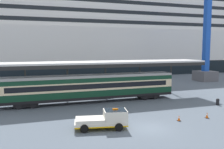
{
  "coord_description": "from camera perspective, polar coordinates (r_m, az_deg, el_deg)",
  "views": [
    {
      "loc": [
        -11.44,
        -21.53,
        8.04
      ],
      "look_at": [
        -0.79,
        9.47,
        4.5
      ],
      "focal_mm": 39.5,
      "sensor_mm": 36.0,
      "label": 1
    }
  ],
  "objects": [
    {
      "name": "traffic_cone_mid",
      "position": [
        28.64,
        15.24,
        -9.73
      ],
      "size": [
        0.36,
        0.36,
        0.62
      ],
      "color": "black",
      "rests_on": "ground"
    },
    {
      "name": "dockside_crane",
      "position": [
        65.01,
        21.39,
        12.29
      ],
      "size": [
        10.16,
        4.4,
        50.68
      ],
      "color": "#595960",
      "rests_on": "ground"
    },
    {
      "name": "quay_bollard",
      "position": [
        38.02,
        23.27,
        -5.76
      ],
      "size": [
        0.48,
        0.48,
        0.96
      ],
      "color": "black",
      "rests_on": "ground"
    },
    {
      "name": "platform_canopy",
      "position": [
        36.65,
        -5.02,
        2.51
      ],
      "size": [
        36.83,
        5.46,
        6.01
      ],
      "color": "silver",
      "rests_on": "ground"
    },
    {
      "name": "train_carriage",
      "position": [
        36.59,
        -4.8,
        -2.86
      ],
      "size": [
        25.61,
        2.81,
        4.11
      ],
      "color": "black",
      "rests_on": "ground"
    },
    {
      "name": "traffic_cone_near",
      "position": [
        30.7,
        21.14,
        -8.79
      ],
      "size": [
        0.36,
        0.36,
        0.68
      ],
      "color": "black",
      "rests_on": "ground"
    },
    {
      "name": "cruise_ship",
      "position": [
        77.97,
        -5.14,
        10.37
      ],
      "size": [
        134.84,
        22.33,
        38.62
      ],
      "color": "black",
      "rests_on": "ground"
    },
    {
      "name": "service_truck",
      "position": [
        25.0,
        -1.4,
        -10.22
      ],
      "size": [
        5.49,
        3.0,
        2.02
      ],
      "color": "silver",
      "rests_on": "ground"
    },
    {
      "name": "ground_plane",
      "position": [
        25.67,
        8.76,
        -12.16
      ],
      "size": [
        400.0,
        400.0,
        0.0
      ],
      "primitive_type": "plane",
      "color": "#515D6B"
    }
  ]
}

